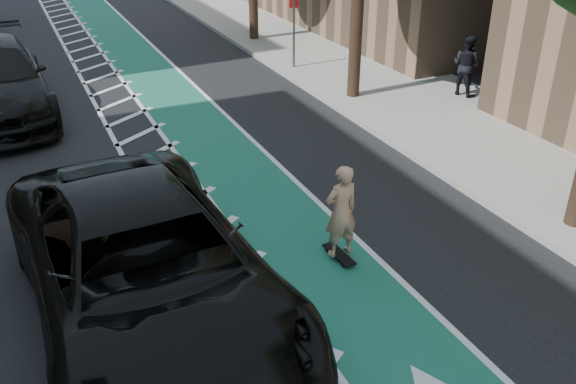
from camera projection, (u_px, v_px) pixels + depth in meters
ground at (168, 358)px, 8.52m from camera, size 120.00×120.00×0.00m
bike_lane at (180, 107)px, 17.69m from camera, size 2.00×90.00×0.01m
buffer_strip at (128, 115)px, 17.13m from camera, size 1.40×90.00×0.01m
sidewalk_right at (372, 77)px, 20.07m from camera, size 5.00×90.00×0.15m
curb_right at (305, 87)px, 19.16m from camera, size 0.12×90.00×0.16m
sign_post at (294, 31)px, 20.38m from camera, size 0.35×0.08×2.47m
skateboard at (339, 254)px, 10.69m from camera, size 0.27×0.80×0.11m
skateboarder at (341, 211)px, 10.29m from camera, size 0.64×0.44×1.69m
suv_near at (146, 268)px, 8.77m from camera, size 3.57×7.12×1.94m
pedestrian at (466, 65)px, 17.89m from camera, size 0.91×1.04×1.79m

